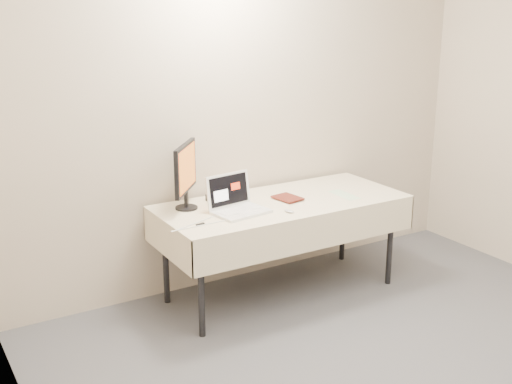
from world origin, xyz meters
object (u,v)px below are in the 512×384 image
table (282,209)px  book (280,188)px  laptop (236,203)px  monitor (185,171)px

table → book: (-0.02, -0.00, 0.17)m
laptop → table: bearing=-3.3°
table → laptop: bearing=-174.5°
monitor → table: bearing=-65.6°
laptop → book: bearing=-3.5°
laptop → book: 0.39m
laptop → book: (0.39, 0.04, 0.04)m
table → monitor: monitor is taller
laptop → book: laptop is taller
table → laptop: (-0.41, -0.04, 0.12)m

